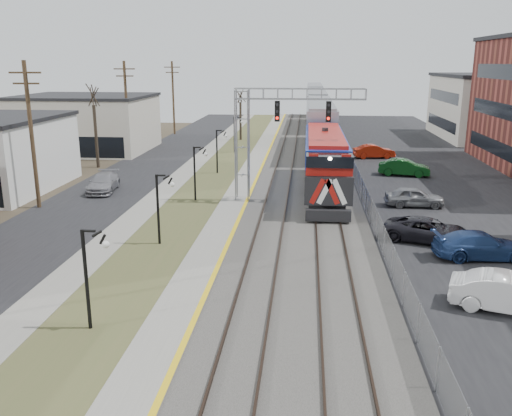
# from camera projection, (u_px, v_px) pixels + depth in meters

# --- Properties ---
(street_west) EXTENTS (7.00, 120.00, 0.04)m
(street_west) POSITION_uv_depth(u_px,v_px,m) (127.00, 179.00, 47.29)
(street_west) COLOR black
(street_west) RESTS_ON ground
(sidewalk) EXTENTS (2.00, 120.00, 0.08)m
(sidewalk) POSITION_uv_depth(u_px,v_px,m) (178.00, 179.00, 46.88)
(sidewalk) COLOR gray
(sidewalk) RESTS_ON ground
(grass_median) EXTENTS (4.00, 120.00, 0.06)m
(grass_median) POSITION_uv_depth(u_px,v_px,m) (212.00, 180.00, 46.61)
(grass_median) COLOR #474E29
(grass_median) RESTS_ON ground
(platform) EXTENTS (2.00, 120.00, 0.24)m
(platform) POSITION_uv_depth(u_px,v_px,m) (246.00, 180.00, 46.32)
(platform) COLOR gray
(platform) RESTS_ON ground
(ballast_bed) EXTENTS (8.00, 120.00, 0.20)m
(ballast_bed) POSITION_uv_depth(u_px,v_px,m) (305.00, 181.00, 45.88)
(ballast_bed) COLOR #595651
(ballast_bed) RESTS_ON ground
(parking_lot) EXTENTS (16.00, 120.00, 0.04)m
(parking_lot) POSITION_uv_depth(u_px,v_px,m) (450.00, 185.00, 44.83)
(parking_lot) COLOR black
(parking_lot) RESTS_ON ground
(platform_edge) EXTENTS (0.24, 120.00, 0.01)m
(platform_edge) POSITION_uv_depth(u_px,v_px,m) (256.00, 179.00, 46.21)
(platform_edge) COLOR gold
(platform_edge) RESTS_ON platform
(track_near) EXTENTS (1.58, 120.00, 0.15)m
(track_near) POSITION_uv_depth(u_px,v_px,m) (281.00, 179.00, 46.01)
(track_near) COLOR #2D2119
(track_near) RESTS_ON ballast_bed
(track_far) EXTENTS (1.58, 120.00, 0.15)m
(track_far) POSITION_uv_depth(u_px,v_px,m) (323.00, 180.00, 45.70)
(track_far) COLOR #2D2119
(track_far) RESTS_ON ballast_bed
(train) EXTENTS (3.00, 85.85, 5.33)m
(train) POSITION_uv_depth(u_px,v_px,m) (317.00, 114.00, 75.62)
(train) COLOR #122C97
(train) RESTS_ON ground
(signal_gantry) EXTENTS (9.00, 1.07, 8.15)m
(signal_gantry) POSITION_uv_depth(u_px,v_px,m) (266.00, 125.00, 37.96)
(signal_gantry) COLOR gray
(signal_gantry) RESTS_ON ground
(lampposts) EXTENTS (0.14, 62.14, 4.00)m
(lampposts) POSITION_uv_depth(u_px,v_px,m) (159.00, 209.00, 30.03)
(lampposts) COLOR black
(lampposts) RESTS_ON ground
(utility_poles) EXTENTS (0.28, 80.28, 10.00)m
(utility_poles) POSITION_uv_depth(u_px,v_px,m) (32.00, 136.00, 36.64)
(utility_poles) COLOR #4C3823
(utility_poles) RESTS_ON ground
(fence) EXTENTS (0.04, 120.00, 1.60)m
(fence) POSITION_uv_depth(u_px,v_px,m) (355.00, 174.00, 45.32)
(fence) COLOR gray
(fence) RESTS_ON ground
(bare_trees) EXTENTS (12.30, 42.30, 5.95)m
(bare_trees) POSITION_uv_depth(u_px,v_px,m) (127.00, 142.00, 50.45)
(bare_trees) COLOR #382D23
(bare_trees) RESTS_ON ground
(car_lot_b) EXTENTS (4.92, 3.02, 1.53)m
(car_lot_b) POSITION_uv_depth(u_px,v_px,m) (510.00, 295.00, 21.89)
(car_lot_b) COLOR silver
(car_lot_b) RESTS_ON ground
(car_lot_c) EXTENTS (5.29, 3.70, 1.34)m
(car_lot_c) POSITION_uv_depth(u_px,v_px,m) (428.00, 231.00, 30.50)
(car_lot_c) COLOR black
(car_lot_c) RESTS_ON ground
(car_lot_d) EXTENTS (4.97, 2.39, 1.40)m
(car_lot_d) POSITION_uv_depth(u_px,v_px,m) (480.00, 246.00, 27.91)
(car_lot_d) COLOR navy
(car_lot_d) RESTS_ON ground
(car_lot_e) EXTENTS (4.09, 1.67, 1.39)m
(car_lot_e) POSITION_uv_depth(u_px,v_px,m) (414.00, 197.00, 37.96)
(car_lot_e) COLOR slate
(car_lot_e) RESTS_ON ground
(car_lot_f) EXTENTS (4.69, 2.38, 1.47)m
(car_lot_f) POSITION_uv_depth(u_px,v_px,m) (404.00, 168.00, 48.29)
(car_lot_f) COLOR #0C3F13
(car_lot_f) RESTS_ON ground
(car_street_b) EXTENTS (2.59, 5.01, 1.39)m
(car_street_b) POSITION_uv_depth(u_px,v_px,m) (103.00, 183.00, 42.42)
(car_street_b) COLOR gray
(car_street_b) RESTS_ON ground
(car_lot_g) EXTENTS (4.51, 2.22, 1.42)m
(car_lot_g) POSITION_uv_depth(u_px,v_px,m) (374.00, 152.00, 57.15)
(car_lot_g) COLOR #AC210D
(car_lot_g) RESTS_ON ground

